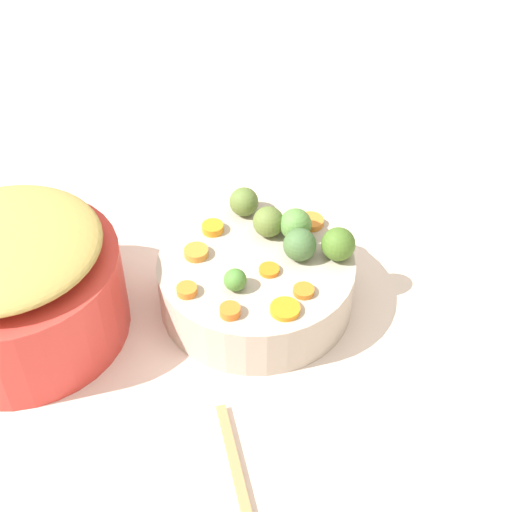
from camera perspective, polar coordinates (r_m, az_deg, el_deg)
name	(u,v)px	position (r m, az deg, el deg)	size (l,w,h in m)	color
tabletop	(227,333)	(0.95, -2.31, -6.11)	(2.40, 2.40, 0.02)	beige
serving_bowl_carrots	(256,282)	(0.95, 0.00, -2.07)	(0.26, 0.26, 0.07)	#BAAB99
metal_pot	(18,295)	(0.95, -18.36, -2.93)	(0.27, 0.27, 0.12)	red
stuffing_mound	(2,246)	(0.89, -19.47, 0.75)	(0.23, 0.23, 0.04)	tan
carrot_slice_0	(285,309)	(0.86, 2.32, -4.23)	(0.04, 0.04, 0.01)	orange
carrot_slice_1	(196,252)	(0.93, -4.76, 0.29)	(0.03, 0.03, 0.01)	orange
carrot_slice_2	(213,228)	(0.97, -3.45, 2.24)	(0.03, 0.03, 0.01)	orange
carrot_slice_3	(304,291)	(0.88, 3.80, -2.78)	(0.03, 0.03, 0.01)	orange
carrot_slice_4	(187,290)	(0.88, -5.51, -2.71)	(0.03, 0.03, 0.01)	orange
carrot_slice_5	(271,272)	(0.91, 1.18, -1.27)	(0.03, 0.03, 0.01)	orange
carrot_slice_6	(230,311)	(0.86, -2.07, -4.37)	(0.03, 0.03, 0.01)	orange
carrot_slice_7	(311,222)	(0.98, 4.36, 2.73)	(0.04, 0.04, 0.01)	orange
brussels_sprout_0	(338,244)	(0.92, 6.55, 0.94)	(0.04, 0.04, 0.04)	#496F26
brussels_sprout_1	(300,245)	(0.92, 3.48, 0.90)	(0.04, 0.04, 0.04)	#456C39
brussels_sprout_2	(244,202)	(0.99, -0.96, 4.32)	(0.04, 0.04, 0.04)	#5C7533
brussels_sprout_3	(296,224)	(0.95, 3.15, 2.52)	(0.04, 0.04, 0.04)	#56883E
brussels_sprout_4	(235,280)	(0.88, -1.67, -1.90)	(0.03, 0.03, 0.03)	#4B8534
brussels_sprout_5	(268,222)	(0.95, 0.98, 2.73)	(0.04, 0.04, 0.04)	olive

